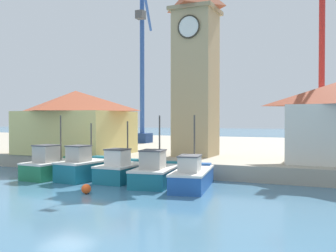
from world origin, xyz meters
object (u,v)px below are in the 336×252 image
at_px(fishing_boat_center, 192,176).
at_px(warehouse_left, 76,121).
at_px(clock_tower, 196,64).
at_px(fishing_boat_far_left, 54,166).
at_px(fishing_boat_left_inner, 123,170).
at_px(fishing_boat_left_outer, 86,168).
at_px(fishing_boat_mid_left, 156,173).
at_px(port_crane_far, 143,83).
at_px(mooring_buoy, 86,189).
at_px(port_crane_near, 322,74).

distance_m(fishing_boat_center, warehouse_left, 15.03).
bearing_deg(fishing_boat_center, clock_tower, 108.53).
relative_size(fishing_boat_far_left, fishing_boat_left_inner, 1.10).
bearing_deg(fishing_boat_left_outer, clock_tower, 60.87).
height_order(fishing_boat_left_inner, warehouse_left, warehouse_left).
height_order(fishing_boat_left_inner, fishing_boat_mid_left, fishing_boat_mid_left).
bearing_deg(fishing_boat_mid_left, port_crane_far, 119.43).
height_order(fishing_boat_far_left, fishing_boat_center, fishing_boat_far_left).
bearing_deg(fishing_boat_left_inner, mooring_buoy, -84.41).
bearing_deg(warehouse_left, port_crane_near, 31.63).
xyz_separation_m(fishing_boat_center, port_crane_near, (6.23, 18.47, 7.54)).
height_order(fishing_boat_far_left, mooring_buoy, fishing_boat_far_left).
xyz_separation_m(fishing_boat_mid_left, warehouse_left, (-10.73, 6.22, 3.09)).
bearing_deg(mooring_buoy, fishing_boat_center, 40.51).
distance_m(fishing_boat_far_left, port_crane_far, 24.40).
height_order(warehouse_left, port_crane_far, port_crane_far).
relative_size(fishing_boat_far_left, port_crane_far, 0.23).
bearing_deg(warehouse_left, mooring_buoy, -50.65).
xyz_separation_m(fishing_boat_far_left, port_crane_far, (-4.94, 22.59, 7.79)).
bearing_deg(mooring_buoy, fishing_boat_left_outer, 126.06).
height_order(fishing_boat_mid_left, fishing_boat_center, fishing_boat_center).
height_order(port_crane_far, mooring_buoy, port_crane_far).
distance_m(port_crane_near, port_crane_far, 21.68).
bearing_deg(fishing_boat_mid_left, clock_tower, 92.85).
bearing_deg(fishing_boat_left_outer, warehouse_left, 131.29).
relative_size(warehouse_left, mooring_buoy, 17.19).
bearing_deg(fishing_boat_center, fishing_boat_left_inner, 171.73).
height_order(fishing_boat_mid_left, port_crane_near, port_crane_near).
relative_size(fishing_boat_far_left, clock_tower, 0.30).
relative_size(fishing_boat_left_inner, port_crane_far, 0.21).
height_order(fishing_boat_far_left, fishing_boat_left_inner, fishing_boat_far_left).
xyz_separation_m(port_crane_near, mooring_buoy, (-10.84, -22.41, -7.97)).
bearing_deg(port_crane_far, fishing_boat_left_outer, -71.59).
height_order(fishing_boat_mid_left, mooring_buoy, fishing_boat_mid_left).
bearing_deg(warehouse_left, port_crane_far, 96.62).
bearing_deg(fishing_boat_mid_left, fishing_boat_far_left, -178.13).
bearing_deg(port_crane_near, fishing_boat_far_left, -131.56).
bearing_deg(fishing_boat_mid_left, fishing_boat_left_outer, -177.90).
bearing_deg(fishing_boat_left_outer, fishing_boat_center, -0.81).
xyz_separation_m(fishing_boat_center, mooring_buoy, (-4.61, -3.94, -0.42)).
height_order(port_crane_near, mooring_buoy, port_crane_near).
xyz_separation_m(fishing_boat_left_outer, fishing_boat_center, (7.55, -0.11, -0.12)).
distance_m(fishing_boat_left_outer, port_crane_far, 24.98).
distance_m(fishing_boat_far_left, port_crane_near, 25.73).
bearing_deg(fishing_boat_far_left, warehouse_left, 115.37).
distance_m(warehouse_left, port_crane_near, 23.22).
bearing_deg(mooring_buoy, fishing_boat_mid_left, 62.97).
bearing_deg(mooring_buoy, fishing_boat_left_inner, 95.59).
relative_size(fishing_boat_left_inner, port_crane_near, 0.23).
xyz_separation_m(fishing_boat_far_left, mooring_buoy, (5.50, -3.98, -0.50)).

